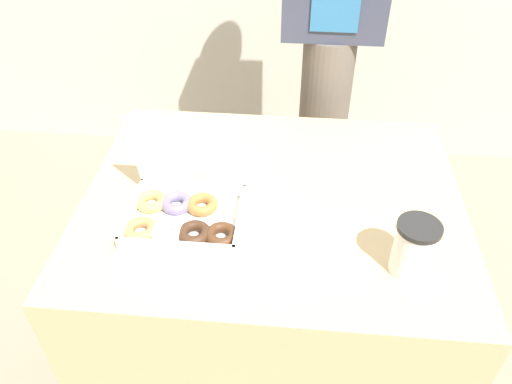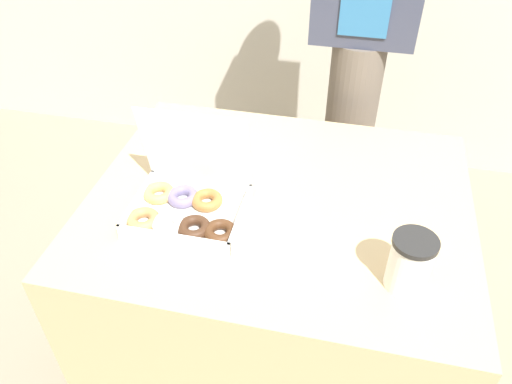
# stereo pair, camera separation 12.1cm
# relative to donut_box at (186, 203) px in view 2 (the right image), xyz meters

# --- Properties ---
(ground_plane) EXTENTS (14.00, 14.00, 0.00)m
(ground_plane) POSITION_rel_donut_box_xyz_m (0.23, 0.12, -0.79)
(ground_plane) COLOR gray
(table) EXTENTS (1.06, 0.87, 0.75)m
(table) POSITION_rel_donut_box_xyz_m (0.23, 0.12, -0.41)
(table) COLOR tan
(table) RESTS_ON ground_plane
(donut_box) EXTENTS (0.32, 0.24, 0.28)m
(donut_box) POSITION_rel_donut_box_xyz_m (0.00, 0.00, 0.00)
(donut_box) COLOR white
(donut_box) RESTS_ON table
(coffee_cup) EXTENTS (0.10, 0.10, 0.14)m
(coffee_cup) POSITION_rel_donut_box_xyz_m (0.57, -0.12, 0.03)
(coffee_cup) COLOR white
(coffee_cup) RESTS_ON table
(person_customer) EXTENTS (0.35, 0.21, 1.77)m
(person_customer) POSITION_rel_donut_box_xyz_m (0.39, 0.79, 0.21)
(person_customer) COLOR #665B51
(person_customer) RESTS_ON ground_plane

